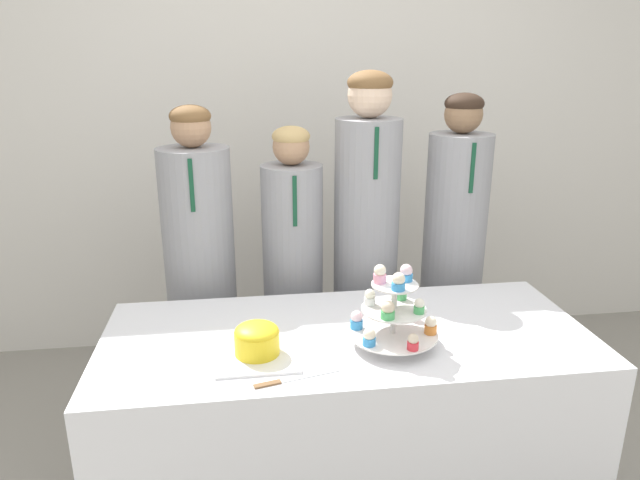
# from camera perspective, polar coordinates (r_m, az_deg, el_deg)

# --- Properties ---
(wall_back) EXTENTS (9.00, 0.06, 2.70)m
(wall_back) POSITION_cam_1_polar(r_m,az_deg,el_deg) (3.37, -1.80, 11.93)
(wall_back) COLOR silver
(wall_back) RESTS_ON ground_plane
(table) EXTENTS (1.77, 0.76, 0.74)m
(table) POSITION_cam_1_polar(r_m,az_deg,el_deg) (2.31, 2.60, -17.40)
(table) COLOR white
(table) RESTS_ON ground_plane
(round_cake) EXTENTS (0.27, 0.27, 0.12)m
(round_cake) POSITION_cam_1_polar(r_m,az_deg,el_deg) (1.95, -6.32, -10.04)
(round_cake) COLOR white
(round_cake) RESTS_ON table
(cake_knife) EXTENTS (0.28, 0.08, 0.01)m
(cake_knife) POSITION_cam_1_polar(r_m,az_deg,el_deg) (1.83, -3.70, -13.92)
(cake_knife) COLOR silver
(cake_knife) RESTS_ON table
(cupcake_stand) EXTENTS (0.31, 0.31, 0.29)m
(cupcake_stand) POSITION_cam_1_polar(r_m,az_deg,el_deg) (1.99, 7.29, -7.07)
(cupcake_stand) COLOR silver
(cupcake_stand) RESTS_ON table
(student_0) EXTENTS (0.32, 0.32, 1.51)m
(student_0) POSITION_cam_1_polar(r_m,az_deg,el_deg) (2.68, -11.76, -4.23)
(student_0) COLOR #939399
(student_0) RESTS_ON ground_plane
(student_1) EXTENTS (0.28, 0.28, 1.41)m
(student_1) POSITION_cam_1_polar(r_m,az_deg,el_deg) (2.69, -2.69, -4.60)
(student_1) COLOR #939399
(student_1) RESTS_ON ground_plane
(student_2) EXTENTS (0.30, 0.30, 1.65)m
(student_2) POSITION_cam_1_polar(r_m,az_deg,el_deg) (2.70, 4.58, -1.86)
(student_2) COLOR #939399
(student_2) RESTS_ON ground_plane
(student_3) EXTENTS (0.29, 0.30, 1.55)m
(student_3) POSITION_cam_1_polar(r_m,az_deg,el_deg) (2.84, 13.07, -2.47)
(student_3) COLOR #939399
(student_3) RESTS_ON ground_plane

